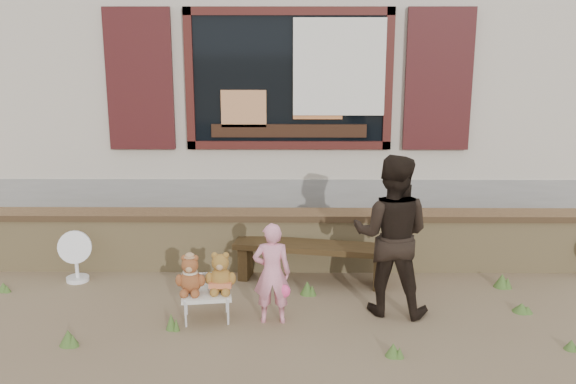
{
  "coord_description": "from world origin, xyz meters",
  "views": [
    {
      "loc": [
        0.06,
        -6.23,
        2.78
      ],
      "look_at": [
        0.0,
        0.6,
        1.0
      ],
      "focal_mm": 42.0,
      "sensor_mm": 36.0,
      "label": 1
    }
  ],
  "objects_px": {
    "teddy_bear_right": "(221,271)",
    "teddy_bear_left": "(190,273)",
    "bench": "(311,254)",
    "adult": "(391,235)",
    "folding_chair": "(206,294)",
    "child": "(272,273)"
  },
  "relations": [
    {
      "from": "bench",
      "to": "adult",
      "type": "relative_size",
      "value": 1.09
    },
    {
      "from": "teddy_bear_right",
      "to": "child",
      "type": "height_order",
      "value": "child"
    },
    {
      "from": "bench",
      "to": "folding_chair",
      "type": "xyz_separation_m",
      "value": [
        -1.01,
        -0.96,
        -0.06
      ]
    },
    {
      "from": "child",
      "to": "teddy_bear_left",
      "type": "bearing_deg",
      "value": -2.88
    },
    {
      "from": "bench",
      "to": "teddy_bear_left",
      "type": "relative_size",
      "value": 4.5
    },
    {
      "from": "child",
      "to": "folding_chair",
      "type": "bearing_deg",
      "value": -4.94
    },
    {
      "from": "teddy_bear_left",
      "to": "teddy_bear_right",
      "type": "bearing_deg",
      "value": -0.0
    },
    {
      "from": "folding_chair",
      "to": "teddy_bear_right",
      "type": "distance_m",
      "value": 0.26
    },
    {
      "from": "folding_chair",
      "to": "child",
      "type": "bearing_deg",
      "value": -11.26
    },
    {
      "from": "teddy_bear_left",
      "to": "adult",
      "type": "relative_size",
      "value": 0.24
    },
    {
      "from": "bench",
      "to": "teddy_bear_right",
      "type": "relative_size",
      "value": 4.33
    },
    {
      "from": "bench",
      "to": "child",
      "type": "height_order",
      "value": "child"
    },
    {
      "from": "teddy_bear_right",
      "to": "teddy_bear_left",
      "type": "bearing_deg",
      "value": 180.0
    },
    {
      "from": "bench",
      "to": "teddy_bear_left",
      "type": "height_order",
      "value": "teddy_bear_left"
    },
    {
      "from": "bench",
      "to": "adult",
      "type": "xyz_separation_m",
      "value": [
        0.73,
        -0.76,
        0.47
      ]
    },
    {
      "from": "bench",
      "to": "adult",
      "type": "bearing_deg",
      "value": -35.53
    },
    {
      "from": "teddy_bear_left",
      "to": "child",
      "type": "distance_m",
      "value": 0.76
    },
    {
      "from": "adult",
      "to": "child",
      "type": "bearing_deg",
      "value": 26.79
    },
    {
      "from": "teddy_bear_right",
      "to": "child",
      "type": "xyz_separation_m",
      "value": [
        0.48,
        -0.06,
        0.01
      ]
    },
    {
      "from": "folding_chair",
      "to": "teddy_bear_right",
      "type": "bearing_deg",
      "value": -0.0
    },
    {
      "from": "folding_chair",
      "to": "adult",
      "type": "bearing_deg",
      "value": -1.28
    },
    {
      "from": "bench",
      "to": "child",
      "type": "relative_size",
      "value": 1.76
    }
  ]
}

